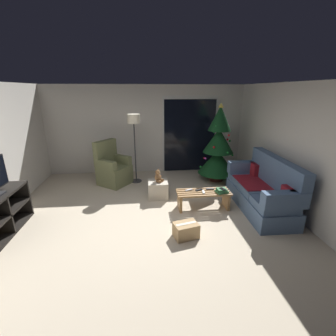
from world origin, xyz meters
TOP-DOWN VIEW (x-y plane):
  - ground_plane at (0.00, 0.00)m, footprint 7.00×7.00m
  - wall_back at (0.00, 3.06)m, footprint 5.72×0.12m
  - wall_right at (2.86, 0.00)m, footprint 0.12×6.00m
  - patio_door_frame at (1.27, 2.99)m, footprint 1.60×0.02m
  - patio_door_glass at (1.27, 2.97)m, footprint 1.50×0.02m
  - couch at (2.32, 0.40)m, footprint 0.83×1.96m
  - coffee_table at (1.12, 0.52)m, footprint 1.10×0.40m
  - remote_white at (1.10, 0.48)m, footprint 0.06×0.16m
  - remote_graphite at (1.27, 0.61)m, footprint 0.16×0.05m
  - remote_silver at (0.82, 0.60)m, footprint 0.16×0.10m
  - remote_black at (1.03, 0.59)m, footprint 0.16×0.11m
  - book_stack at (1.47, 0.44)m, footprint 0.26×0.23m
  - cell_phone at (1.48, 0.42)m, footprint 0.12×0.16m
  - christmas_tree at (1.86, 2.05)m, footprint 1.00×1.00m
  - armchair at (-0.90, 2.10)m, footprint 0.96×0.96m
  - floor_lamp at (-0.31, 2.18)m, footprint 0.32×0.32m
  - ottoman at (0.21, 1.16)m, footprint 0.44×0.44m
  - teddy_bear_chestnut at (0.22, 1.15)m, footprint 0.22×0.21m
  - cardboard_box_taped_mid_floor at (0.59, -0.44)m, footprint 0.45×0.36m

SIDE VIEW (x-z plane):
  - ground_plane at x=0.00m, z-range 0.00..0.00m
  - cardboard_box_taped_mid_floor at x=0.59m, z-range 0.00..0.25m
  - ottoman at x=0.21m, z-range 0.00..0.38m
  - coffee_table at x=1.12m, z-range 0.06..0.44m
  - remote_white at x=1.10m, z-range 0.38..0.40m
  - remote_graphite at x=1.27m, z-range 0.38..0.40m
  - remote_silver at x=0.82m, z-range 0.38..0.40m
  - remote_black at x=1.03m, z-range 0.38..0.40m
  - couch at x=2.32m, z-range -0.14..0.94m
  - armchair at x=-0.90m, z-range -0.16..0.97m
  - book_stack at x=1.47m, z-range 0.38..0.46m
  - cell_phone at x=1.48m, z-range 0.46..0.47m
  - teddy_bear_chestnut at x=0.22m, z-range 0.36..0.65m
  - christmas_tree at x=1.86m, z-range -0.12..1.93m
  - patio_door_glass at x=1.27m, z-range 0.00..2.10m
  - patio_door_frame at x=1.27m, z-range 0.00..2.20m
  - wall_back at x=0.00m, z-range 0.00..2.50m
  - wall_right at x=2.86m, z-range 0.00..2.50m
  - floor_lamp at x=-0.31m, z-range 0.61..2.40m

